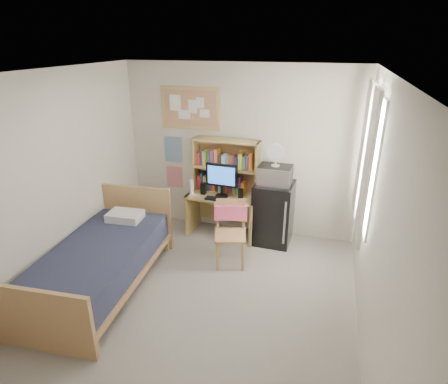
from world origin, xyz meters
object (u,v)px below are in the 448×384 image
(desk, at_px, (223,215))
(speaker_left, at_px, (203,189))
(desk_fan, at_px, (276,156))
(desk_chair, at_px, (230,235))
(mini_fridge, at_px, (273,213))
(bulletin_board, at_px, (190,108))
(microwave, at_px, (275,175))
(monitor, at_px, (222,181))
(speaker_right, at_px, (241,194))
(bed, at_px, (100,267))

(desk, distance_m, speaker_left, 0.52)
(desk, relative_size, desk_fan, 3.59)
(desk_chair, bearing_deg, mini_fridge, 46.44)
(bulletin_board, xyz_separation_m, desk_chair, (0.93, -1.09, -1.47))
(desk, distance_m, microwave, 1.08)
(desk_chair, distance_m, monitor, 0.94)
(bulletin_board, relative_size, mini_fridge, 0.99)
(desk_chair, xyz_separation_m, speaker_right, (-0.04, 0.72, 0.30))
(desk_chair, xyz_separation_m, speaker_left, (-0.64, 0.76, 0.31))
(desk, distance_m, desk_fan, 1.30)
(speaker_left, distance_m, microwave, 1.13)
(bulletin_board, distance_m, bed, 2.65)
(bulletin_board, relative_size, speaker_right, 5.88)
(bulletin_board, relative_size, monitor, 1.81)
(desk_chair, height_order, monitor, monitor)
(desk_chair, height_order, speaker_right, desk_chair)
(mini_fridge, bearing_deg, bed, -134.21)
(mini_fridge, height_order, desk_fan, desk_fan)
(bulletin_board, relative_size, speaker_left, 5.23)
(speaker_right, bearing_deg, mini_fridge, 12.89)
(desk_chair, bearing_deg, microwave, 45.87)
(desk_chair, distance_m, speaker_right, 0.78)
(bed, relative_size, speaker_right, 13.15)
(mini_fridge, relative_size, microwave, 2.02)
(mini_fridge, height_order, microwave, microwave)
(bulletin_board, bearing_deg, desk_chair, -49.43)
(desk_chair, distance_m, microwave, 1.10)
(bed, height_order, monitor, monitor)
(monitor, xyz_separation_m, desk_fan, (0.79, 0.04, 0.44))
(bulletin_board, distance_m, mini_fridge, 2.02)
(microwave, height_order, desk_fan, desk_fan)
(desk_chair, bearing_deg, desk_fan, 45.87)
(bed, xyz_separation_m, speaker_left, (0.77, 1.71, 0.47))
(desk, relative_size, bed, 0.51)
(bulletin_board, relative_size, desk, 0.87)
(microwave, bearing_deg, speaker_right, -170.47)
(bulletin_board, relative_size, bed, 0.45)
(desk_chair, height_order, microwave, microwave)
(desk, xyz_separation_m, monitor, (-0.00, -0.06, 0.60))
(bulletin_board, distance_m, microwave, 1.64)
(desk_chair, bearing_deg, bed, -160.21)
(desk, bearing_deg, desk_fan, 2.25)
(desk_chair, relative_size, bed, 0.43)
(speaker_right, distance_m, desk_fan, 0.79)
(bed, distance_m, speaker_left, 1.93)
(desk, relative_size, monitor, 2.08)
(desk_chair, xyz_separation_m, microwave, (0.45, 0.78, 0.63))
(monitor, bearing_deg, desk_fan, 6.60)
(bed, height_order, speaker_right, speaker_right)
(mini_fridge, height_order, monitor, monitor)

